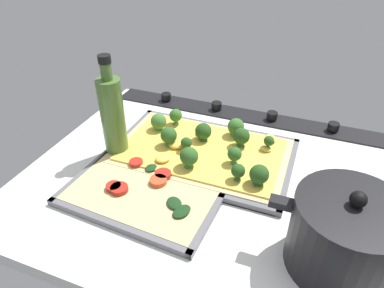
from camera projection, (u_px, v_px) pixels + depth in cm
name	position (u px, v px, depth cm)	size (l,w,h in cm)	color
ground_plane	(210.00, 182.00, 74.41)	(77.29, 63.06, 3.00)	silver
stove_control_panel	(243.00, 114.00, 94.85)	(74.20, 7.00, 2.60)	black
baking_tray_front	(202.00, 154.00, 79.61)	(40.64, 26.14, 1.30)	slate
broccoli_pizza	(204.00, 148.00, 78.69)	(38.24, 23.74, 6.05)	#D3B77F
baking_tray_back	(148.00, 188.00, 70.05)	(31.70, 25.85, 1.30)	slate
veggie_pizza_back	(148.00, 185.00, 69.65)	(29.16, 23.30, 1.90)	#CBBC7D
cooking_pot	(345.00, 236.00, 52.10)	(23.62, 16.75, 15.08)	black
oil_bottle	(112.00, 118.00, 74.33)	(5.16, 5.16, 23.69)	#476B2D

